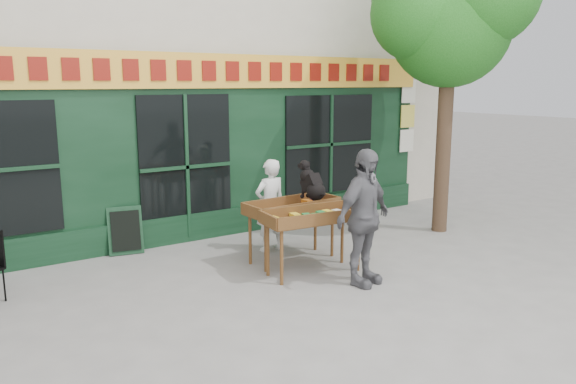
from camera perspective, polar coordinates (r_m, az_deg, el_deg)
name	(u,v)px	position (r m, az deg, el deg)	size (l,w,h in m)	color
ground	(255,278)	(8.30, -3.37, -8.68)	(80.00, 80.00, 0.00)	slate
street_tree	(450,8)	(11.00, 16.11, 17.48)	(3.05, 2.90, 5.60)	#382619
book_cart_center	(292,210)	(8.85, 0.42, -1.85)	(1.52, 0.67, 0.99)	brown
dog	(312,179)	(8.92, 2.46, 1.31)	(0.34, 0.60, 0.60)	black
woman	(270,205)	(9.39, -1.83, -1.36)	(0.57, 0.37, 1.56)	silver
book_cart_right	(314,220)	(8.25, 2.65, -2.82)	(1.56, 0.77, 0.99)	brown
man_right	(364,218)	(7.84, 7.70, -2.61)	(1.13, 0.47, 1.92)	#57575C
chalkboard	(126,231)	(9.65, -16.18, -3.79)	(0.59, 0.30, 0.79)	black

